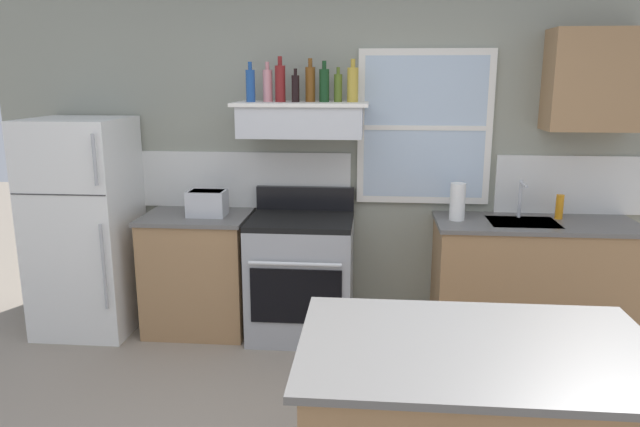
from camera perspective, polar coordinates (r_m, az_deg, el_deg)
name	(u,v)px	position (r m, az deg, el deg)	size (l,w,h in m)	color
back_wall	(342,152)	(4.61, 2.14, 5.92)	(5.40, 0.11, 2.70)	gray
refrigerator	(85,226)	(4.84, -21.65, -1.15)	(0.70, 0.72, 1.63)	white
counter_left_of_stove	(199,272)	(4.68, -11.56, -5.51)	(0.79, 0.63, 0.91)	#9E754C
toaster	(207,203)	(4.48, -10.80, 1.02)	(0.30, 0.20, 0.19)	silver
stove_range	(301,275)	(4.48, -1.81, -5.96)	(0.76, 0.69, 1.09)	#9EA0A5
range_hood_shelf	(302,119)	(4.35, -1.76, 9.07)	(0.96, 0.52, 0.24)	silver
bottle_blue_liqueur	(250,85)	(4.38, -6.71, 12.16)	(0.07, 0.07, 0.28)	#1E478C
bottle_rose_pink	(268,85)	(4.40, -5.06, 12.21)	(0.07, 0.07, 0.28)	#C67F84
bottle_red_label_wine	(280,83)	(4.36, -3.85, 12.42)	(0.07, 0.07, 0.32)	maroon
bottle_balsamic_dark	(296,88)	(4.33, -2.37, 11.96)	(0.06, 0.06, 0.23)	black
bottle_amber_wine	(310,84)	(4.37, -0.94, 12.38)	(0.07, 0.07, 0.31)	brown
bottle_dark_green_wine	(324,85)	(4.33, 0.41, 12.27)	(0.07, 0.07, 0.29)	#143819
bottle_olive_oil_square	(338,87)	(4.36, 1.75, 12.03)	(0.06, 0.06, 0.24)	#4C601E
bottle_champagne_gold_foil	(353,84)	(4.34, 3.17, 12.33)	(0.08, 0.08, 0.30)	#B29333
counter_right_with_sink	(532,281)	(4.65, 19.68, -6.16)	(1.43, 0.63, 0.91)	#9E754C
sink_faucet	(521,195)	(4.55, 18.77, 1.72)	(0.03, 0.17, 0.28)	silver
paper_towel_roll	(458,202)	(4.38, 13.09, 1.12)	(0.11, 0.11, 0.27)	white
dish_soap_bottle	(559,207)	(4.65, 22.04, 0.60)	(0.06, 0.06, 0.18)	orange
upper_cabinet_right	(595,80)	(4.65, 24.90, 11.56)	(0.64, 0.32, 0.70)	#9E754C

